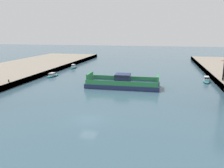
{
  "coord_description": "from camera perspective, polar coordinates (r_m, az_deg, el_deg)",
  "views": [
    {
      "loc": [
        10.93,
        -31.62,
        13.43
      ],
      "look_at": [
        0.0,
        17.01,
        2.0
      ],
      "focal_mm": 36.22,
      "sensor_mm": 36.0,
      "label": 1
    }
  ],
  "objects": [
    {
      "name": "moored_boat_mid_left",
      "position": [
        87.87,
        -9.67,
        4.31
      ],
      "size": [
        1.65,
        5.22,
        1.5
      ],
      "color": "#237075",
      "rests_on": "ground"
    },
    {
      "name": "moored_boat_mid_right",
      "position": [
        67.39,
        22.73,
        0.92
      ],
      "size": [
        1.98,
        5.15,
        1.61
      ],
      "color": "#237075",
      "rests_on": "ground"
    },
    {
      "name": "moored_boat_near_right",
      "position": [
        72.58,
        -14.77,
        2.18
      ],
      "size": [
        2.4,
        5.93,
        1.22
      ],
      "color": "#237075",
      "rests_on": "ground"
    },
    {
      "name": "bollard_left_far",
      "position": [
        60.9,
        -24.62,
        0.77
      ],
      "size": [
        0.32,
        0.32,
        0.71
      ],
      "color": "black",
      "rests_on": "quay_left"
    },
    {
      "name": "chain_ferry",
      "position": [
        56.48,
        2.72,
        0.24
      ],
      "size": [
        18.24,
        6.97,
        3.36
      ],
      "color": "navy",
      "rests_on": "ground"
    },
    {
      "name": "ground_plane",
      "position": [
        36.04,
        -6.01,
        -9.03
      ],
      "size": [
        400.0,
        400.0,
        0.0
      ],
      "primitive_type": "plane",
      "color": "#385666"
    }
  ]
}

